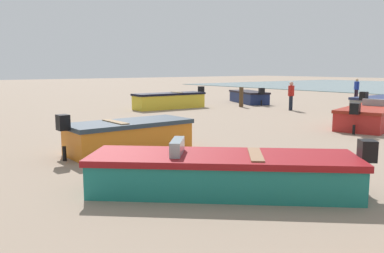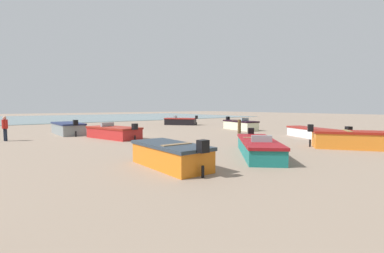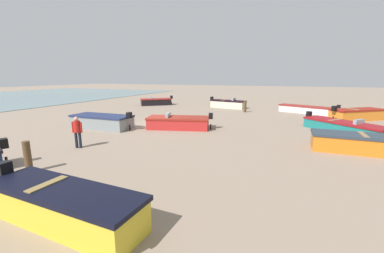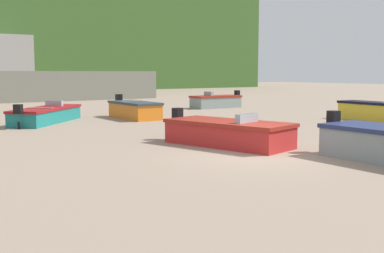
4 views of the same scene
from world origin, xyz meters
The scene contains 12 objects.
ground_plane centered at (0.00, 0.00, 0.00)m, with size 160.00×160.00×0.00m, color gray.
tidal_water centered at (0.00, -36.00, 0.03)m, with size 80.00×36.00×0.06m, color gray.
boat_white_0 centered at (-10.65, 10.80, 0.38)m, with size 3.20×5.42×1.06m.
boat_cream_2 centered at (-11.87, 2.58, 0.46)m, with size 2.16×4.38×1.21m.
boat_orange_3 centered at (-8.05, 14.45, 0.48)m, with size 3.91×4.56×1.26m.
boat_black_5 centered at (-11.26, -6.60, 0.43)m, with size 3.52×3.87×1.16m.
boat_teal_6 centered at (-2.23, 12.49, 0.38)m, with size 4.54×4.75×1.06m.
boat_red_8 centered at (0.50, 1.96, 0.42)m, with size 2.79×4.66×1.13m.
boat_grey_9 centered at (2.37, -3.11, 0.47)m, with size 1.77×4.63×1.25m.
boat_orange_10 centered at (2.26, 12.03, 0.45)m, with size 1.49×3.82×1.20m.
mooring_post_near_water centered at (-9.13, 4.99, 0.58)m, with size 0.27×0.27×1.16m, color #4F3920.
beach_walker_distant centered at (6.68, -0.84, 0.95)m, with size 0.43×0.53×1.62m.
Camera 2 is at (7.62, 20.34, 2.24)m, focal length 25.17 mm.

